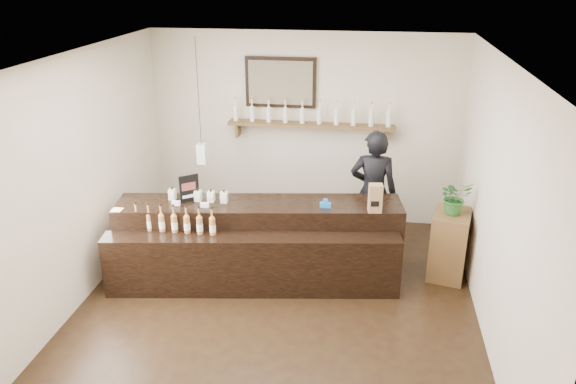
# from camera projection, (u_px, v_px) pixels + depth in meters

# --- Properties ---
(ground) EXTENTS (5.00, 5.00, 0.00)m
(ground) POSITION_uv_depth(u_px,v_px,m) (277.00, 305.00, 6.47)
(ground) COLOR black
(ground) RESTS_ON ground
(room_shell) EXTENTS (5.00, 5.00, 5.00)m
(room_shell) POSITION_uv_depth(u_px,v_px,m) (276.00, 166.00, 5.82)
(room_shell) COLOR beige
(room_shell) RESTS_ON ground
(back_wall_decor) EXTENTS (2.66, 0.96, 1.69)m
(back_wall_decor) POSITION_uv_depth(u_px,v_px,m) (293.00, 106.00, 8.00)
(back_wall_decor) COLOR brown
(back_wall_decor) RESTS_ON ground
(counter) EXTENTS (3.51, 1.41, 1.13)m
(counter) POSITION_uv_depth(u_px,v_px,m) (257.00, 245.00, 6.87)
(counter) COLOR black
(counter) RESTS_ON ground
(promo_sign) EXTENTS (0.20, 0.16, 0.34)m
(promo_sign) POSITION_uv_depth(u_px,v_px,m) (189.00, 188.00, 6.77)
(promo_sign) COLOR black
(promo_sign) RESTS_ON counter
(paper_bag) EXTENTS (0.17, 0.14, 0.34)m
(paper_bag) POSITION_uv_depth(u_px,v_px,m) (375.00, 198.00, 6.49)
(paper_bag) COLOR #916B46
(paper_bag) RESTS_ON counter
(tape_dispenser) EXTENTS (0.13, 0.05, 0.11)m
(tape_dispenser) POSITION_uv_depth(u_px,v_px,m) (325.00, 204.00, 6.65)
(tape_dispenser) COLOR blue
(tape_dispenser) RESTS_ON counter
(side_cabinet) EXTENTS (0.54, 0.67, 0.85)m
(side_cabinet) POSITION_uv_depth(u_px,v_px,m) (449.00, 244.00, 6.95)
(side_cabinet) COLOR brown
(side_cabinet) RESTS_ON ground
(potted_plant) EXTENTS (0.47, 0.44, 0.42)m
(potted_plant) POSITION_uv_depth(u_px,v_px,m) (455.00, 197.00, 6.71)
(potted_plant) COLOR #296127
(potted_plant) RESTS_ON side_cabinet
(shopkeeper) EXTENTS (0.72, 0.49, 1.92)m
(shopkeeper) POSITION_uv_depth(u_px,v_px,m) (373.00, 184.00, 7.38)
(shopkeeper) COLOR black
(shopkeeper) RESTS_ON ground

